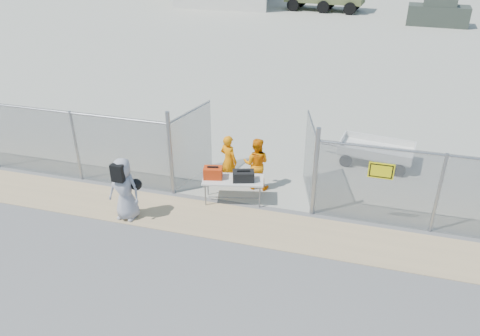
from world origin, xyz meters
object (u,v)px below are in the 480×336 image
(utility_trailer, at_px, (376,153))
(visitor, at_px, (124,189))
(security_worker_right, at_px, (256,164))
(security_worker_left, at_px, (229,161))
(folding_table, at_px, (233,190))

(utility_trailer, bearing_deg, visitor, -133.40)
(security_worker_right, bearing_deg, utility_trailer, -145.62)
(security_worker_left, bearing_deg, utility_trailer, -124.18)
(security_worker_right, xyz_separation_m, visitor, (-2.90, -2.42, 0.08))
(security_worker_right, distance_m, visitor, 3.78)
(visitor, height_order, utility_trailer, visitor)
(security_worker_right, distance_m, utility_trailer, 4.23)
(security_worker_right, bearing_deg, security_worker_left, -0.77)
(security_worker_left, height_order, visitor, visitor)
(folding_table, xyz_separation_m, visitor, (-2.47, -1.52, 0.51))
(visitor, bearing_deg, folding_table, 33.68)
(security_worker_left, xyz_separation_m, utility_trailer, (4.16, 2.60, -0.43))
(folding_table, relative_size, security_worker_right, 1.06)
(security_worker_left, relative_size, security_worker_right, 1.00)
(folding_table, bearing_deg, security_worker_right, 52.66)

